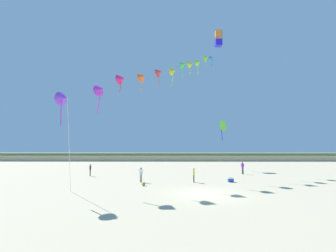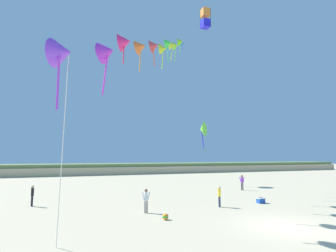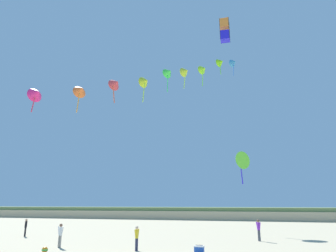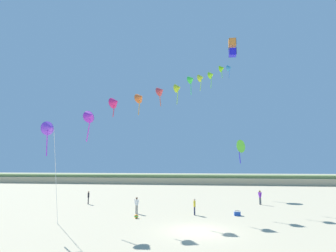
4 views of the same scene
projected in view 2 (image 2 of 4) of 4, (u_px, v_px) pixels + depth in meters
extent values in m
plane|color=#C1B28E|center=(287.00, 227.00, 13.73)|extent=(240.00, 240.00, 0.00)
cube|color=tan|center=(120.00, 170.00, 56.78)|extent=(120.00, 8.70, 1.54)
cube|color=#6B844C|center=(120.00, 165.00, 56.90)|extent=(120.00, 7.40, 0.88)
cylinder|color=#474C56|center=(243.00, 187.00, 28.63)|extent=(0.12, 0.12, 0.83)
cylinder|color=#474C56|center=(242.00, 186.00, 28.71)|extent=(0.12, 0.12, 0.83)
cylinder|color=purple|center=(242.00, 180.00, 28.75)|extent=(0.22, 0.22, 0.59)
cylinder|color=purple|center=(244.00, 180.00, 28.65)|extent=(0.18, 0.21, 0.56)
cylinder|color=purple|center=(240.00, 179.00, 28.87)|extent=(0.18, 0.21, 0.56)
sphere|color=brown|center=(242.00, 176.00, 28.80)|extent=(0.23, 0.23, 0.23)
cylinder|color=#282D4C|center=(219.00, 202.00, 19.20)|extent=(0.11, 0.11, 0.75)
cylinder|color=#282D4C|center=(220.00, 202.00, 19.07)|extent=(0.11, 0.11, 0.75)
cylinder|color=yellow|center=(219.00, 193.00, 19.21)|extent=(0.20, 0.20, 0.53)
cylinder|color=yellow|center=(218.00, 192.00, 19.38)|extent=(0.11, 0.19, 0.51)
cylinder|color=yellow|center=(220.00, 193.00, 19.05)|extent=(0.11, 0.19, 0.51)
sphere|color=beige|center=(219.00, 188.00, 19.26)|extent=(0.20, 0.20, 0.20)
cylinder|color=gray|center=(145.00, 207.00, 17.14)|extent=(0.11, 0.11, 0.78)
cylinder|color=gray|center=(147.00, 207.00, 17.16)|extent=(0.11, 0.11, 0.78)
cylinder|color=white|center=(146.00, 196.00, 17.23)|extent=(0.21, 0.21, 0.55)
cylinder|color=white|center=(143.00, 196.00, 17.21)|extent=(0.20, 0.12, 0.52)
cylinder|color=white|center=(149.00, 196.00, 17.26)|extent=(0.20, 0.12, 0.52)
sphere|color=brown|center=(146.00, 191.00, 17.27)|extent=(0.21, 0.21, 0.21)
cylinder|color=black|center=(32.00, 201.00, 19.35)|extent=(0.11, 0.11, 0.77)
cylinder|color=black|center=(32.00, 201.00, 19.45)|extent=(0.11, 0.11, 0.77)
cylinder|color=black|center=(32.00, 192.00, 19.48)|extent=(0.20, 0.20, 0.55)
cylinder|color=black|center=(33.00, 192.00, 19.36)|extent=(0.14, 0.20, 0.52)
cylinder|color=black|center=(32.00, 191.00, 19.61)|extent=(0.14, 0.20, 0.52)
sphere|color=tan|center=(33.00, 187.00, 19.52)|extent=(0.21, 0.21, 0.21)
cone|color=#853DE5|center=(62.00, 53.00, 9.76)|extent=(1.14, 1.30, 1.11)
cylinder|color=#AB39E5|center=(58.00, 83.00, 9.47)|extent=(0.08, 0.20, 1.96)
cone|color=purple|center=(107.00, 52.00, 13.27)|extent=(1.35, 1.39, 1.19)
cylinder|color=#E539E4|center=(105.00, 75.00, 12.98)|extent=(0.29, 0.20, 2.08)
cone|color=#EF267A|center=(125.00, 42.00, 16.21)|extent=(1.24, 1.36, 1.20)
cylinder|color=#E53957|center=(124.00, 54.00, 15.97)|extent=(0.14, 0.21, 1.27)
cone|color=orange|center=(141.00, 47.00, 19.68)|extent=(1.38, 1.43, 1.22)
cylinder|color=gold|center=(140.00, 60.00, 19.40)|extent=(0.17, 0.17, 1.75)
cone|color=#D73F45|center=(154.00, 46.00, 22.80)|extent=(1.35, 1.41, 1.22)
cylinder|color=#E55B39|center=(154.00, 57.00, 22.53)|extent=(0.24, 0.16, 1.66)
cone|color=#BCD625|center=(163.00, 49.00, 26.08)|extent=(1.19, 1.33, 1.13)
cylinder|color=#A2E539|center=(163.00, 60.00, 25.80)|extent=(0.24, 0.10, 1.94)
cone|color=#3DDF45|center=(168.00, 43.00, 29.40)|extent=(1.34, 1.39, 1.19)
cylinder|color=#39E56B|center=(168.00, 54.00, 29.11)|extent=(0.09, 0.31, 2.08)
cone|color=#C2D82C|center=(172.00, 45.00, 32.04)|extent=(1.22, 1.33, 1.13)
cylinder|color=#A5E539|center=(172.00, 53.00, 31.76)|extent=(0.30, 0.19, 1.81)
cone|color=#93EC26|center=(175.00, 46.00, 35.30)|extent=(1.29, 1.34, 1.14)
cylinder|color=#6FE539|center=(175.00, 54.00, 35.01)|extent=(0.21, 0.09, 2.01)
cone|color=#82E319|center=(180.00, 42.00, 38.65)|extent=(1.26, 1.36, 1.16)
cylinder|color=#69E539|center=(180.00, 48.00, 38.39)|extent=(0.15, 0.12, 1.53)
cone|color=#388DC3|center=(182.00, 44.00, 41.90)|extent=(1.27, 1.31, 1.12)
cylinder|color=#3979E5|center=(182.00, 50.00, 41.62)|extent=(0.26, 0.18, 1.72)
cylinder|color=silver|center=(62.00, 153.00, 10.29)|extent=(0.18, 1.69, 7.62)
cube|color=#1F1CDC|center=(205.00, 24.00, 33.83)|extent=(0.99, 0.99, 1.06)
cube|color=orange|center=(205.00, 13.00, 34.01)|extent=(0.99, 0.99, 1.06)
cylinder|color=black|center=(200.00, 20.00, 34.20)|extent=(0.04, 0.04, 2.56)
cylinder|color=black|center=(204.00, 16.00, 33.29)|extent=(0.04, 0.04, 2.56)
cylinder|color=black|center=(211.00, 17.00, 33.65)|extent=(0.04, 0.04, 2.56)
cylinder|color=black|center=(207.00, 21.00, 34.55)|extent=(0.04, 0.04, 2.56)
cone|color=#73EA37|center=(202.00, 129.00, 35.01)|extent=(1.88, 1.80, 1.92)
cone|color=#362DE5|center=(202.00, 129.00, 35.01)|extent=(1.06, 1.02, 1.06)
cylinder|color=#362DE5|center=(203.00, 139.00, 34.85)|extent=(0.23, 0.38, 2.20)
cube|color=blue|center=(261.00, 201.00, 20.75)|extent=(0.56, 0.40, 0.36)
cube|color=white|center=(261.00, 198.00, 20.77)|extent=(0.58, 0.41, 0.06)
cylinder|color=black|center=(261.00, 197.00, 20.78)|extent=(0.45, 0.03, 0.03)
sphere|color=orange|center=(165.00, 217.00, 15.27)|extent=(0.36, 0.36, 0.36)
cylinder|color=green|center=(165.00, 217.00, 15.27)|extent=(0.36, 0.36, 0.09)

